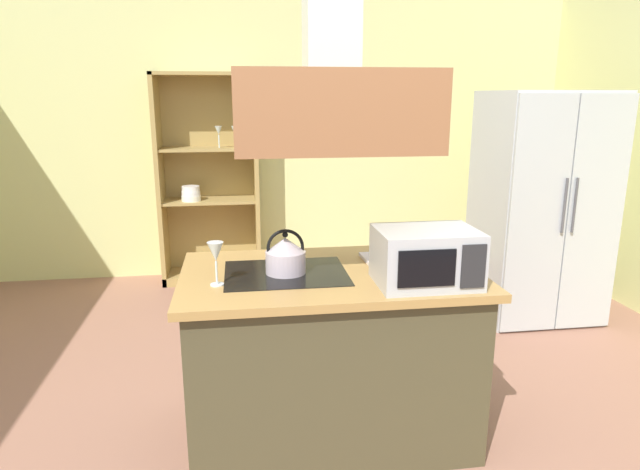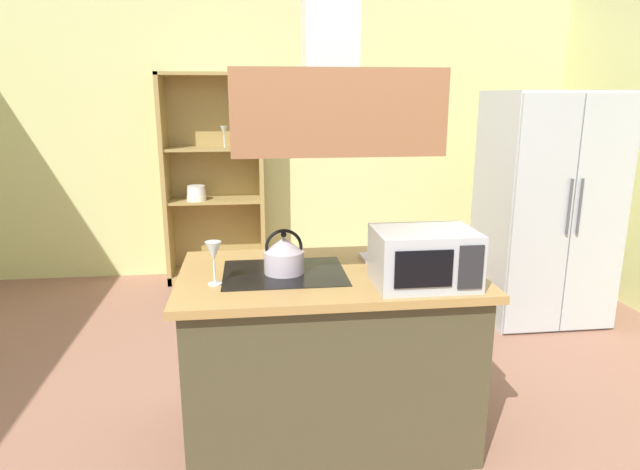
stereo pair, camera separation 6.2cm
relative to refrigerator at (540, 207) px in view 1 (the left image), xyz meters
name	(u,v)px [view 1 (the left image)]	position (x,y,z in m)	size (l,w,h in m)	color
ground_plane	(307,439)	(-2.05, -1.46, -0.90)	(7.80, 7.80, 0.00)	#946453
wall_back	(269,138)	(-2.05, 1.54, 0.45)	(6.00, 0.12, 2.70)	beige
kitchen_island	(330,353)	(-1.92, -1.40, -0.44)	(1.48, 0.90, 0.90)	#47412A
range_hood	(331,88)	(-1.92, -1.40, 0.89)	(0.90, 0.70, 1.19)	#97603C
refrigerator	(540,207)	(0.00, 0.00, 0.00)	(0.90, 0.78, 1.79)	silver
dish_cabinet	(209,190)	(-2.64, 1.32, -0.02)	(0.93, 0.40, 1.96)	#A88A4D
kettle	(286,255)	(-2.14, -1.40, 0.10)	(0.20, 0.20, 0.22)	#BFB1C2
cutting_board	(395,258)	(-1.54, -1.25, 0.01)	(0.34, 0.24, 0.02)	white
microwave	(426,257)	(-1.51, -1.64, 0.13)	(0.46, 0.35, 0.26)	#B7BABF
wine_glass_on_counter	(216,254)	(-2.47, -1.53, 0.16)	(0.08, 0.08, 0.21)	silver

